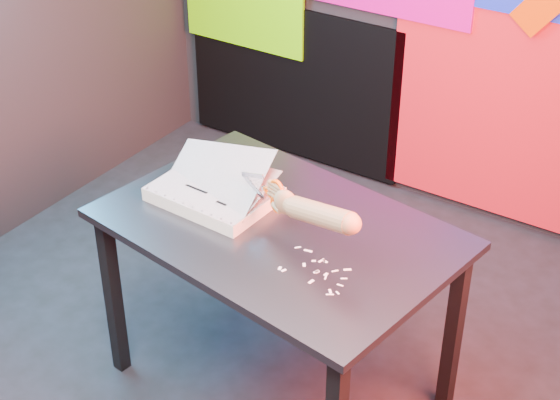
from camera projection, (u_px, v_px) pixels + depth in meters
The scene contains 7 objects.
room at pixel (244, 40), 2.76m from camera, with size 3.01×3.01×2.71m.
backdrop at pixel (439, 24), 3.97m from camera, with size 2.88×0.05×2.08m.
work_table at pixel (278, 247), 2.98m from camera, with size 1.29×0.96×0.75m.
printout_stack at pixel (214, 193), 3.05m from camera, with size 0.44×0.32×0.22m.
scissors at pixel (274, 195), 2.84m from camera, with size 0.22×0.08×0.13m.
hand_forearm at pixel (315, 213), 2.69m from camera, with size 0.40×0.16×0.16m.
paper_clippings at pixel (318, 270), 2.71m from camera, with size 0.25×0.17×0.00m.
Camera 1 is at (1.53, -2.11, 2.39)m, focal length 55.00 mm.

